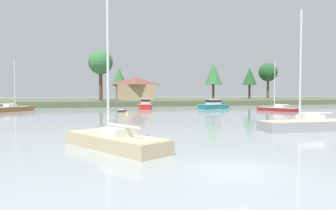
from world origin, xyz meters
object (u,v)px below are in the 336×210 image
(sailboat_grey, at_px, (306,128))
(mooring_buoy_yellow, at_px, (127,113))
(sailboat_wood, at_px, (12,110))
(cruiser_teal, at_px, (216,106))
(dinghy_black, at_px, (122,111))
(cruiser_red, at_px, (146,106))
(sailboat_sand, at_px, (115,145))
(sailboat_maroon, at_px, (277,110))

(sailboat_grey, height_order, mooring_buoy_yellow, sailboat_grey)
(sailboat_wood, xyz_separation_m, cruiser_teal, (41.07, -0.76, 0.28))
(cruiser_teal, distance_m, dinghy_black, 21.28)
(cruiser_red, relative_size, cruiser_teal, 0.99)
(dinghy_black, distance_m, mooring_buoy_yellow, 7.83)
(sailboat_sand, xyz_separation_m, dinghy_black, (4.86, 39.55, -0.15))
(mooring_buoy_yellow, bearing_deg, dinghy_black, 90.39)
(cruiser_teal, relative_size, dinghy_black, 2.58)
(sailboat_wood, relative_size, cruiser_teal, 1.27)
(dinghy_black, bearing_deg, sailboat_sand, -97.01)
(sailboat_wood, bearing_deg, dinghy_black, -12.04)
(sailboat_maroon, bearing_deg, mooring_buoy_yellow, -179.51)
(sailboat_grey, bearing_deg, sailboat_wood, 131.17)
(cruiser_red, xyz_separation_m, mooring_buoy_yellow, (-6.10, -15.63, -0.42))
(sailboat_sand, bearing_deg, dinghy_black, 82.99)
(sailboat_maroon, distance_m, sailboat_grey, 30.85)
(sailboat_maroon, height_order, sailboat_wood, sailboat_wood)
(sailboat_wood, distance_m, sailboat_grey, 51.57)
(sailboat_sand, height_order, mooring_buoy_yellow, sailboat_sand)
(sailboat_maroon, distance_m, dinghy_black, 29.85)
(sailboat_sand, distance_m, mooring_buoy_yellow, 32.09)
(sailboat_wood, distance_m, cruiser_teal, 41.08)
(cruiser_red, xyz_separation_m, sailboat_grey, (7.70, -42.33, -0.24))
(dinghy_black, relative_size, mooring_buoy_yellow, 5.90)
(sailboat_sand, bearing_deg, sailboat_wood, 109.16)
(sailboat_maroon, height_order, sailboat_grey, sailboat_grey)
(sailboat_grey, bearing_deg, cruiser_red, 100.31)
(sailboat_wood, bearing_deg, cruiser_red, 7.63)
(sailboat_maroon, height_order, sailboat_sand, sailboat_sand)
(mooring_buoy_yellow, bearing_deg, cruiser_red, 68.68)
(sailboat_maroon, xyz_separation_m, mooring_buoy_yellow, (-28.82, -0.25, -0.14))
(sailboat_grey, bearing_deg, cruiser_teal, 79.39)
(sailboat_grey, xyz_separation_m, mooring_buoy_yellow, (-13.80, 26.70, -0.17))
(sailboat_sand, bearing_deg, mooring_buoy_yellow, 81.19)
(sailboat_maroon, relative_size, cruiser_red, 1.23)
(cruiser_red, bearing_deg, sailboat_maroon, -34.10)
(sailboat_wood, xyz_separation_m, cruiser_red, (26.25, 3.51, 0.27))
(sailboat_grey, bearing_deg, dinghy_black, 111.86)
(sailboat_sand, distance_m, dinghy_black, 39.84)
(sailboat_wood, bearing_deg, sailboat_sand, -70.84)
(sailboat_grey, relative_size, mooring_buoy_yellow, 22.24)
(sailboat_maroon, xyz_separation_m, cruiser_red, (-22.72, 15.38, 0.28))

